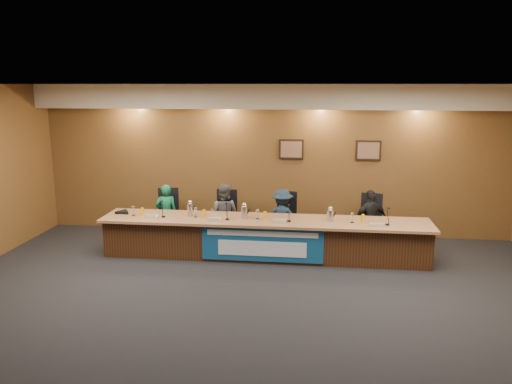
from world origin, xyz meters
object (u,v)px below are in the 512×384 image
(panelist_a, at_px, (166,213))
(carafe_left, at_px, (190,210))
(dais_body, at_px, (264,239))
(speakerphone, at_px, (123,212))
(panelist_d, at_px, (370,220))
(office_chair_c, at_px, (282,222))
(panelist_c, at_px, (282,218))
(carafe_right, at_px, (330,216))
(carafe_mid, at_px, (244,212))
(office_chair_d, at_px, (370,225))
(office_chair_a, at_px, (168,218))
(office_chair_b, at_px, (225,220))
(panelist_b, at_px, (224,214))
(banner, at_px, (262,244))

(panelist_a, xyz_separation_m, carafe_left, (0.68, -0.66, 0.27))
(dais_body, relative_size, speakerphone, 18.75)
(panelist_d, height_order, office_chair_c, panelist_d)
(office_chair_c, bearing_deg, speakerphone, -146.85)
(panelist_c, bearing_deg, carafe_right, 148.26)
(carafe_mid, relative_size, carafe_right, 1.07)
(office_chair_d, relative_size, carafe_left, 1.92)
(office_chair_a, bearing_deg, carafe_right, -23.84)
(office_chair_b, height_order, office_chair_d, same)
(office_chair_a, bearing_deg, panelist_d, -11.35)
(panelist_b, xyz_separation_m, office_chair_c, (1.17, 0.10, -0.15))
(banner, relative_size, office_chair_c, 4.58)
(dais_body, height_order, speakerphone, speakerphone)
(panelist_d, xyz_separation_m, office_chair_a, (-4.10, 0.10, -0.12))
(panelist_d, xyz_separation_m, office_chair_b, (-2.90, 0.10, -0.12))
(dais_body, distance_m, office_chair_d, 2.15)
(banner, height_order, panelist_d, panelist_d)
(panelist_c, relative_size, office_chair_b, 2.46)
(panelist_c, distance_m, speakerphone, 3.11)
(dais_body, distance_m, speakerphone, 2.79)
(panelist_b, relative_size, office_chair_c, 2.62)
(office_chair_c, height_order, office_chair_d, same)
(office_chair_d, xyz_separation_m, carafe_right, (-0.80, -0.82, 0.38))
(office_chair_c, height_order, carafe_left, carafe_left)
(speakerphone, bearing_deg, panelist_d, 7.40)
(panelist_d, relative_size, office_chair_c, 2.50)
(panelist_a, relative_size, office_chair_d, 2.53)
(panelist_d, xyz_separation_m, carafe_right, (-0.80, -0.72, 0.26))
(office_chair_c, relative_size, office_chair_d, 1.00)
(office_chair_b, distance_m, speakerphone, 2.02)
(panelist_a, bearing_deg, carafe_right, 147.26)
(panelist_a, height_order, panelist_c, panelist_a)
(office_chair_a, xyz_separation_m, carafe_right, (3.30, -0.82, 0.38))
(banner, distance_m, panelist_b, 1.42)
(panelist_d, bearing_deg, banner, 5.38)
(office_chair_b, relative_size, office_chair_d, 1.00)
(office_chair_c, relative_size, carafe_right, 2.21)
(panelist_c, height_order, speakerphone, panelist_c)
(carafe_mid, bearing_deg, panelist_a, 157.83)
(panelist_c, xyz_separation_m, panelist_d, (1.73, 0.00, 0.01))
(panelist_b, bearing_deg, panelist_d, -166.35)
(banner, relative_size, speakerphone, 6.88)
(panelist_c, bearing_deg, office_chair_a, 3.61)
(office_chair_b, distance_m, carafe_mid, 1.03)
(panelist_b, distance_m, carafe_mid, 0.90)
(panelist_a, relative_size, carafe_left, 4.84)
(panelist_c, bearing_deg, carafe_left, 27.17)
(dais_body, bearing_deg, panelist_a, 162.55)
(speakerphone, bearing_deg, panelist_c, 11.51)
(banner, bearing_deg, office_chair_d, 30.25)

